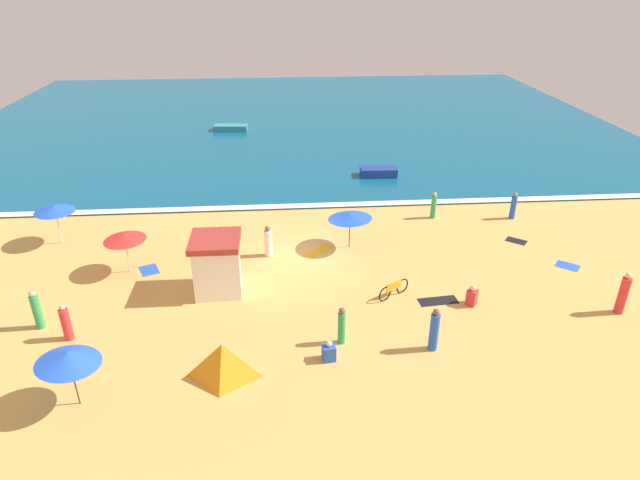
% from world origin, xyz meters
% --- Properties ---
extents(ground_plane, '(60.00, 60.00, 0.00)m').
position_xyz_m(ground_plane, '(0.00, 0.00, 0.00)').
color(ground_plane, '#E0A856').
extents(ocean_water, '(60.00, 44.00, 0.10)m').
position_xyz_m(ocean_water, '(0.00, 28.00, 0.05)').
color(ocean_water, '#0F567A').
rests_on(ocean_water, ground_plane).
extents(wave_breaker_foam, '(57.00, 0.70, 0.01)m').
position_xyz_m(wave_breaker_foam, '(0.00, 6.30, 0.10)').
color(wave_breaker_foam, white).
rests_on(wave_breaker_foam, ocean_water).
extents(lifeguard_cabana, '(2.19, 2.30, 2.63)m').
position_xyz_m(lifeguard_cabana, '(-4.19, -2.92, 1.34)').
color(lifeguard_cabana, white).
rests_on(lifeguard_cabana, ground_plane).
extents(beach_umbrella_1, '(2.48, 2.48, 2.23)m').
position_xyz_m(beach_umbrella_1, '(-13.03, 2.45, 2.02)').
color(beach_umbrella_1, silver).
rests_on(beach_umbrella_1, ground_plane).
extents(beach_umbrella_2, '(2.81, 2.81, 2.08)m').
position_xyz_m(beach_umbrella_2, '(-8.65, -0.94, 1.88)').
color(beach_umbrella_2, silver).
rests_on(beach_umbrella_2, ground_plane).
extents(beach_umbrella_3, '(3.24, 3.23, 2.03)m').
position_xyz_m(beach_umbrella_3, '(2.29, 0.84, 1.78)').
color(beach_umbrella_3, '#4C3823').
rests_on(beach_umbrella_3, ground_plane).
extents(beach_umbrella_4, '(2.73, 2.71, 2.30)m').
position_xyz_m(beach_umbrella_4, '(-8.26, -9.89, 1.96)').
color(beach_umbrella_4, '#4C3823').
rests_on(beach_umbrella_4, ground_plane).
extents(beach_tent, '(2.13, 1.77, 1.43)m').
position_xyz_m(beach_tent, '(-3.47, -8.89, 0.71)').
color(beach_tent, orange).
rests_on(beach_tent, ground_plane).
extents(parked_bicycle, '(1.55, 1.06, 0.76)m').
position_xyz_m(parked_bicycle, '(3.67, -4.11, 0.38)').
color(parked_bicycle, black).
rests_on(parked_bicycle, ground_plane).
extents(beachgoer_0, '(0.46, 0.46, 1.62)m').
position_xyz_m(beachgoer_0, '(12.30, 3.71, 0.78)').
color(beachgoer_0, blue).
rests_on(beachgoer_0, ground_plane).
extents(beachgoer_1, '(0.56, 0.56, 1.66)m').
position_xyz_m(beachgoer_1, '(-1.94, 0.20, 0.77)').
color(beachgoer_1, white).
rests_on(beachgoer_1, ground_plane).
extents(beachgoer_2, '(0.57, 0.57, 0.96)m').
position_xyz_m(beachgoer_2, '(6.94, -5.01, 0.42)').
color(beachgoer_2, red).
rests_on(beachgoer_2, ground_plane).
extents(beachgoer_3, '(0.52, 0.52, 1.60)m').
position_xyz_m(beachgoer_3, '(-9.80, -6.19, 0.74)').
color(beachgoer_3, red).
rests_on(beachgoer_3, ground_plane).
extents(beachgoer_4, '(0.53, 0.53, 0.84)m').
position_xyz_m(beachgoer_4, '(0.38, -8.24, 0.35)').
color(beachgoer_4, blue).
rests_on(beachgoer_4, ground_plane).
extents(beachgoer_5, '(0.33, 0.33, 1.60)m').
position_xyz_m(beachgoer_5, '(7.68, 4.15, 0.76)').
color(beachgoer_5, green).
rests_on(beachgoer_5, ground_plane).
extents(beachgoer_6, '(0.49, 0.49, 1.84)m').
position_xyz_m(beachgoer_6, '(4.43, -7.92, 0.87)').
color(beachgoer_6, blue).
rests_on(beachgoer_6, ground_plane).
extents(beachgoer_7, '(0.42, 0.42, 1.62)m').
position_xyz_m(beachgoer_7, '(0.96, -7.25, 0.79)').
color(beachgoer_7, green).
rests_on(beachgoer_7, ground_plane).
extents(beachgoer_8, '(0.43, 0.43, 1.94)m').
position_xyz_m(beachgoer_8, '(13.04, -6.09, 0.91)').
color(beachgoer_8, red).
rests_on(beachgoer_8, ground_plane).
extents(beachgoer_9, '(0.44, 0.44, 1.76)m').
position_xyz_m(beachgoer_9, '(-11.23, -5.31, 0.84)').
color(beachgoer_9, green).
rests_on(beachgoer_9, ground_plane).
extents(beachgoer_10, '(0.42, 0.42, 0.80)m').
position_xyz_m(beachgoer_10, '(-4.76, 2.26, 0.34)').
color(beachgoer_10, red).
rests_on(beachgoer_10, ground_plane).
extents(beach_towel_0, '(1.19, 1.32, 0.01)m').
position_xyz_m(beach_towel_0, '(-7.78, -0.87, 0.01)').
color(beach_towel_0, blue).
rests_on(beach_towel_0, ground_plane).
extents(beach_towel_1, '(1.32, 1.28, 0.01)m').
position_xyz_m(beach_towel_1, '(12.84, -2.06, 0.01)').
color(beach_towel_1, blue).
rests_on(beach_towel_1, ground_plane).
extents(beach_towel_2, '(1.67, 1.58, 0.01)m').
position_xyz_m(beach_towel_2, '(0.68, 0.49, 0.01)').
color(beach_towel_2, orange).
rests_on(beach_towel_2, ground_plane).
extents(beach_towel_3, '(1.23, 1.17, 0.01)m').
position_xyz_m(beach_towel_3, '(11.40, 0.81, 0.01)').
color(beach_towel_3, black).
rests_on(beach_towel_3, ground_plane).
extents(beach_towel_4, '(1.81, 0.85, 0.01)m').
position_xyz_m(beach_towel_4, '(5.58, -4.65, 0.01)').
color(beach_towel_4, black).
rests_on(beach_towel_4, ground_plane).
extents(small_boat_0, '(2.58, 1.29, 0.59)m').
position_xyz_m(small_boat_0, '(5.67, 11.26, 0.39)').
color(small_boat_0, navy).
rests_on(small_boat_0, ocean_water).
extents(small_boat_1, '(3.09, 1.37, 0.50)m').
position_xyz_m(small_boat_1, '(-5.55, 23.99, 0.35)').
color(small_boat_1, teal).
rests_on(small_boat_1, ocean_water).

